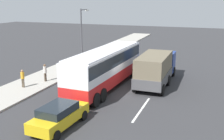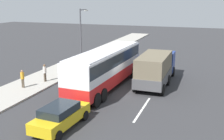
% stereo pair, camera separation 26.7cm
% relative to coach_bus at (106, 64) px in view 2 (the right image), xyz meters
% --- Properties ---
extents(ground_plane, '(120.00, 120.00, 0.00)m').
position_rel_coach_bus_xyz_m(ground_plane, '(-0.37, -1.47, -2.16)').
color(ground_plane, '#333335').
extents(sidewalk_curb, '(80.00, 4.00, 0.15)m').
position_rel_coach_bus_xyz_m(sidewalk_curb, '(-0.37, 6.85, -2.08)').
color(sidewalk_curb, '#A8A399').
rests_on(sidewalk_curb, ground_plane).
extents(lane_centreline, '(32.37, 0.16, 0.01)m').
position_rel_coach_bus_xyz_m(lane_centreline, '(-3.69, -4.31, -2.15)').
color(lane_centreline, white).
rests_on(lane_centreline, ground_plane).
extents(coach_bus, '(11.60, 3.13, 3.48)m').
position_rel_coach_bus_xyz_m(coach_bus, '(0.00, 0.00, 0.00)').
color(coach_bus, red).
rests_on(coach_bus, ground_plane).
extents(cargo_truck, '(8.08, 2.65, 2.94)m').
position_rel_coach_bus_xyz_m(cargo_truck, '(2.73, -3.96, -0.55)').
color(cargo_truck, navy).
rests_on(cargo_truck, ground_plane).
extents(car_yellow_taxi, '(4.50, 2.11, 1.50)m').
position_rel_coach_bus_xyz_m(car_yellow_taxi, '(-8.45, -0.25, -1.36)').
color(car_yellow_taxi, gold).
rests_on(car_yellow_taxi, ground_plane).
extents(pedestrian_near_curb, '(0.32, 0.32, 1.67)m').
position_rel_coach_bus_xyz_m(pedestrian_near_curb, '(-0.60, 6.01, -1.05)').
color(pedestrian_near_curb, brown).
rests_on(pedestrian_near_curb, sidewalk_curb).
extents(pedestrian_at_crossing, '(0.32, 0.32, 1.61)m').
position_rel_coach_bus_xyz_m(pedestrian_at_crossing, '(-2.92, 6.78, -1.09)').
color(pedestrian_at_crossing, brown).
rests_on(pedestrian_at_crossing, sidewalk_curb).
extents(street_lamp, '(1.97, 0.24, 6.59)m').
position_rel_coach_bus_xyz_m(street_lamp, '(6.74, 5.64, 1.83)').
color(street_lamp, '#47474C').
rests_on(street_lamp, sidewalk_curb).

